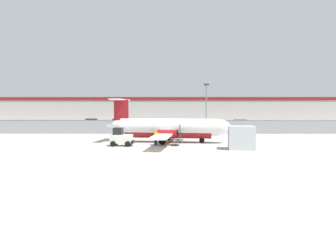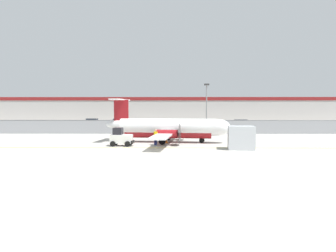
% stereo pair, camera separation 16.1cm
% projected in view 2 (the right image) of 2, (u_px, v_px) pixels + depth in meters
% --- Properties ---
extents(ground_plane, '(140.00, 140.00, 0.01)m').
position_uv_depth(ground_plane, '(159.00, 148.00, 29.26)').
color(ground_plane, '#ADA89E').
extents(perimeter_fence, '(98.00, 0.10, 2.10)m').
position_uv_depth(perimeter_fence, '(163.00, 126.00, 45.16)').
color(perimeter_fence, gray).
rests_on(perimeter_fence, ground).
extents(parking_lot_strip, '(98.00, 17.00, 0.12)m').
position_uv_depth(parking_lot_strip, '(165.00, 128.00, 56.70)').
color(parking_lot_strip, '#38383A').
rests_on(parking_lot_strip, ground).
extents(background_building, '(91.00, 8.10, 6.50)m').
position_uv_depth(background_building, '(167.00, 111.00, 74.96)').
color(background_building, '#BCB7B2').
rests_on(background_building, ground).
extents(commuter_airplane, '(14.28, 16.08, 4.92)m').
position_uv_depth(commuter_airplane, '(170.00, 128.00, 33.82)').
color(commuter_airplane, white).
rests_on(commuter_airplane, ground).
extents(baggage_tug, '(2.40, 1.53, 1.88)m').
position_uv_depth(baggage_tug, '(121.00, 138.00, 30.68)').
color(baggage_tug, silver).
rests_on(baggage_tug, ground).
extents(ground_crew_worker, '(0.48, 0.48, 1.70)m').
position_uv_depth(ground_crew_worker, '(156.00, 136.00, 31.10)').
color(ground_crew_worker, '#191E4C').
rests_on(ground_crew_worker, ground).
extents(cargo_container, '(2.64, 2.30, 2.20)m').
position_uv_depth(cargo_container, '(241.00, 138.00, 28.16)').
color(cargo_container, '#B7BCC1').
rests_on(cargo_container, ground).
extents(traffic_cone_near_left, '(0.36, 0.36, 0.64)m').
position_uv_depth(traffic_cone_near_left, '(130.00, 142.00, 31.69)').
color(traffic_cone_near_left, orange).
rests_on(traffic_cone_near_left, ground).
extents(traffic_cone_near_right, '(0.36, 0.36, 0.64)m').
position_uv_depth(traffic_cone_near_right, '(124.00, 138.00, 35.46)').
color(traffic_cone_near_right, orange).
rests_on(traffic_cone_near_right, ground).
extents(traffic_cone_far_left, '(0.36, 0.36, 0.64)m').
position_uv_depth(traffic_cone_far_left, '(167.00, 140.00, 33.26)').
color(traffic_cone_far_left, orange).
rests_on(traffic_cone_far_left, ground).
extents(traffic_cone_far_right, '(0.36, 0.36, 0.64)m').
position_uv_depth(traffic_cone_far_right, '(128.00, 140.00, 33.46)').
color(traffic_cone_far_right, orange).
rests_on(traffic_cone_far_right, ground).
extents(parked_car_0, '(4.20, 2.00, 1.58)m').
position_uv_depth(parked_car_0, '(93.00, 122.00, 63.14)').
color(parked_car_0, black).
rests_on(parked_car_0, parking_lot_strip).
extents(parked_car_1, '(4.37, 2.37, 1.58)m').
position_uv_depth(parked_car_1, '(119.00, 123.00, 61.75)').
color(parked_car_1, '#B28C19').
rests_on(parked_car_1, parking_lot_strip).
extents(parked_car_2, '(4.39, 2.43, 1.58)m').
position_uv_depth(parked_car_2, '(133.00, 126.00, 50.58)').
color(parked_car_2, gray).
rests_on(parked_car_2, parking_lot_strip).
extents(parked_car_3, '(4.20, 2.00, 1.58)m').
position_uv_depth(parked_car_3, '(162.00, 124.00, 56.39)').
color(parked_car_3, black).
rests_on(parked_car_3, parking_lot_strip).
extents(parked_car_4, '(4.33, 2.28, 1.58)m').
position_uv_depth(parked_car_4, '(194.00, 124.00, 57.89)').
color(parked_car_4, slate).
rests_on(parked_car_4, parking_lot_strip).
extents(parked_car_5, '(4.25, 2.11, 1.58)m').
position_uv_depth(parked_car_5, '(215.00, 124.00, 55.13)').
color(parked_car_5, '#19662D').
rests_on(parked_car_5, parking_lot_strip).
extents(parked_car_6, '(4.23, 2.07, 1.58)m').
position_uv_depth(parked_car_6, '(240.00, 124.00, 57.46)').
color(parked_car_6, black).
rests_on(parked_car_6, parking_lot_strip).
extents(apron_light_pole, '(0.70, 0.30, 7.27)m').
position_uv_depth(apron_light_pole, '(207.00, 105.00, 41.57)').
color(apron_light_pole, slate).
rests_on(apron_light_pole, ground).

